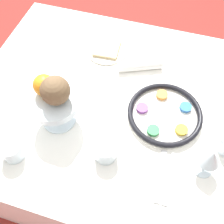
% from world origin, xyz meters
% --- Properties ---
extents(ground_plane, '(8.00, 8.00, 0.00)m').
position_xyz_m(ground_plane, '(0.00, 0.00, 0.00)').
color(ground_plane, maroon).
extents(dining_table, '(1.16, 0.96, 0.71)m').
position_xyz_m(dining_table, '(0.00, 0.00, 0.35)').
color(dining_table, white).
rests_on(dining_table, ground_plane).
extents(seder_plate, '(0.28, 0.28, 0.03)m').
position_xyz_m(seder_plate, '(-0.21, 0.02, 0.72)').
color(seder_plate, silver).
rests_on(seder_plate, dining_table).
extents(wine_glass, '(0.07, 0.07, 0.13)m').
position_xyz_m(wine_glass, '(-0.37, 0.19, 0.80)').
color(wine_glass, silver).
rests_on(wine_glass, dining_table).
extents(fruit_stand, '(0.17, 0.17, 0.13)m').
position_xyz_m(fruit_stand, '(0.17, 0.14, 0.81)').
color(fruit_stand, silver).
rests_on(fruit_stand, dining_table).
extents(orange_fruit, '(0.07, 0.07, 0.07)m').
position_xyz_m(orange_fruit, '(0.21, 0.12, 0.88)').
color(orange_fruit, orange).
rests_on(orange_fruit, fruit_stand).
extents(coconut, '(0.10, 0.10, 0.10)m').
position_xyz_m(coconut, '(0.16, 0.14, 0.89)').
color(coconut, brown).
rests_on(coconut, fruit_stand).
extents(bread_plate, '(0.18, 0.18, 0.02)m').
position_xyz_m(bread_plate, '(0.11, -0.25, 0.72)').
color(bread_plate, beige).
rests_on(bread_plate, dining_table).
extents(napkin_roll, '(0.19, 0.11, 0.04)m').
position_xyz_m(napkin_roll, '(-0.06, -0.19, 0.73)').
color(napkin_roll, white).
rests_on(napkin_roll, dining_table).
extents(cup_near, '(0.08, 0.08, 0.07)m').
position_xyz_m(cup_near, '(-0.04, 0.23, 0.74)').
color(cup_near, silver).
rests_on(cup_near, dining_table).
extents(cup_far, '(0.08, 0.08, 0.07)m').
position_xyz_m(cup_far, '(0.27, 0.32, 0.74)').
color(cup_far, silver).
rests_on(cup_far, dining_table).
extents(fork_left, '(0.02, 0.18, 0.01)m').
position_xyz_m(fork_left, '(-0.27, 0.25, 0.71)').
color(fork_left, silver).
rests_on(fork_left, dining_table).
extents(fork_right, '(0.03, 0.19, 0.01)m').
position_xyz_m(fork_right, '(-0.24, 0.25, 0.71)').
color(fork_right, silver).
rests_on(fork_right, dining_table).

